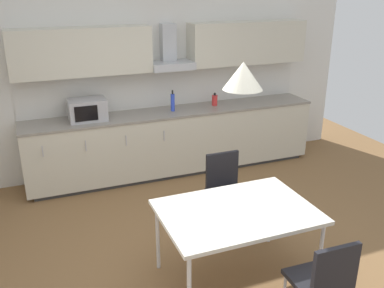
# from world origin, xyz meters

# --- Properties ---
(ground_plane) EXTENTS (8.65, 7.37, 0.02)m
(ground_plane) POSITION_xyz_m (0.00, 0.00, -0.01)
(ground_plane) COLOR brown
(wall_back) EXTENTS (6.92, 0.10, 2.71)m
(wall_back) POSITION_xyz_m (0.00, 2.51, 1.36)
(wall_back) COLOR silver
(wall_back) RESTS_ON ground_plane
(kitchen_counter) EXTENTS (4.17, 0.63, 0.92)m
(kitchen_counter) POSITION_xyz_m (0.62, 2.16, 0.46)
(kitchen_counter) COLOR #333333
(kitchen_counter) RESTS_ON ground_plane
(backsplash_tile) EXTENTS (4.15, 0.02, 0.53)m
(backsplash_tile) POSITION_xyz_m (0.62, 2.44, 1.18)
(backsplash_tile) COLOR silver
(backsplash_tile) RESTS_ON kitchen_counter
(upper_wall_cabinets) EXTENTS (4.15, 0.40, 0.60)m
(upper_wall_cabinets) POSITION_xyz_m (0.62, 2.29, 1.78)
(upper_wall_cabinets) COLOR beige
(microwave) EXTENTS (0.48, 0.35, 0.28)m
(microwave) POSITION_xyz_m (-0.58, 2.15, 1.06)
(microwave) COLOR #ADADB2
(microwave) RESTS_ON kitchen_counter
(bottle_blue) EXTENTS (0.06, 0.06, 0.29)m
(bottle_blue) POSITION_xyz_m (0.59, 2.15, 1.04)
(bottle_blue) COLOR blue
(bottle_blue) RESTS_ON kitchen_counter
(bottle_red) EXTENTS (0.08, 0.08, 0.18)m
(bottle_red) POSITION_xyz_m (1.26, 2.20, 0.99)
(bottle_red) COLOR red
(bottle_red) RESTS_ON kitchen_counter
(dining_table) EXTENTS (1.35, 0.95, 0.73)m
(dining_table) POSITION_xyz_m (0.31, -0.38, 0.68)
(dining_table) COLOR silver
(dining_table) RESTS_ON ground_plane
(chair_near_right) EXTENTS (0.41, 0.41, 0.87)m
(chair_near_right) POSITION_xyz_m (0.61, -1.24, 0.53)
(chair_near_right) COLOR black
(chair_near_right) RESTS_ON ground_plane
(chair_far_right) EXTENTS (0.40, 0.40, 0.87)m
(chair_far_right) POSITION_xyz_m (0.62, 0.47, 0.53)
(chair_far_right) COLOR black
(chair_far_right) RESTS_ON ground_plane
(pendant_lamp) EXTENTS (0.32, 0.32, 0.22)m
(pendant_lamp) POSITION_xyz_m (0.31, -0.38, 1.92)
(pendant_lamp) COLOR silver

